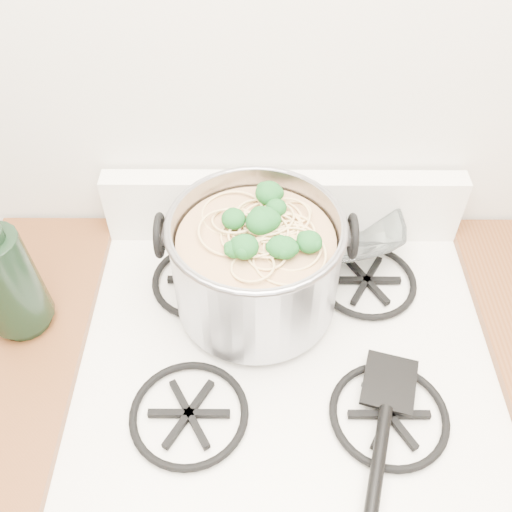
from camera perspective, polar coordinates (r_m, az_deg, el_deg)
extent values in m
plane|color=silver|center=(1.05, 3.43, 21.43)|extent=(3.60, 0.00, 3.60)
cube|color=white|center=(1.53, 2.26, -19.31)|extent=(0.76, 0.65, 0.81)
cube|color=white|center=(1.11, 2.98, -9.39)|extent=(0.76, 0.65, 0.04)
cube|color=black|center=(1.08, 3.04, -8.45)|extent=(0.60, 0.56, 0.02)
cube|color=silver|center=(1.56, -17.55, -17.87)|extent=(0.25, 0.65, 0.88)
cube|color=#5B2F16|center=(1.18, -22.53, -8.04)|extent=(0.25, 0.65, 0.04)
cylinder|color=#93949B|center=(1.05, 0.00, -0.76)|extent=(0.31, 0.31, 0.20)
torus|color=#93949B|center=(0.98, 0.00, 3.12)|extent=(0.32, 0.32, 0.01)
torus|color=black|center=(1.01, -9.61, 2.05)|extent=(0.01, 0.08, 0.08)
torus|color=black|center=(1.01, 9.62, 1.97)|extent=(0.01, 0.08, 0.08)
cylinder|color=#A87C4F|center=(1.06, 0.00, -1.44)|extent=(0.28, 0.28, 0.17)
sphere|color=#15511D|center=(0.99, 0.00, 2.48)|extent=(0.04, 0.04, 0.04)
sphere|color=#15511D|center=(0.99, 0.00, 2.48)|extent=(0.04, 0.04, 0.04)
sphere|color=#15511D|center=(0.99, 0.00, 2.48)|extent=(0.04, 0.04, 0.04)
sphere|color=#15511D|center=(0.99, 0.00, 2.48)|extent=(0.04, 0.04, 0.04)
sphere|color=#15511D|center=(0.99, 0.00, 2.48)|extent=(0.04, 0.04, 0.04)
sphere|color=#15511D|center=(0.99, 0.00, 2.48)|extent=(0.04, 0.04, 0.04)
sphere|color=#15511D|center=(0.99, 0.00, 2.48)|extent=(0.04, 0.04, 0.04)
sphere|color=#15511D|center=(0.99, 0.00, 2.48)|extent=(0.04, 0.04, 0.04)
sphere|color=#15511D|center=(0.99, 0.00, 2.48)|extent=(0.04, 0.04, 0.04)
sphere|color=#15511D|center=(0.99, 0.00, 2.48)|extent=(0.04, 0.04, 0.04)
sphere|color=#15511D|center=(0.99, 0.00, 2.48)|extent=(0.04, 0.04, 0.04)
imported|color=white|center=(1.25, 6.92, 2.75)|extent=(0.14, 0.14, 0.03)
imported|color=black|center=(1.07, -24.18, -1.10)|extent=(0.16, 0.16, 0.31)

